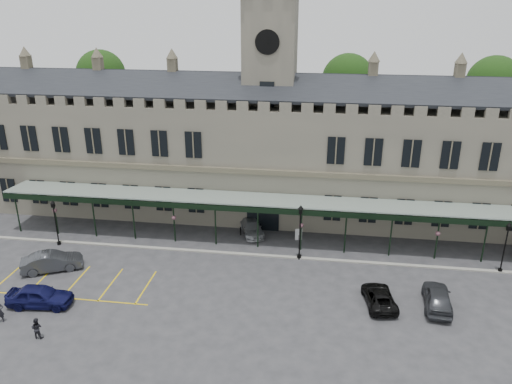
# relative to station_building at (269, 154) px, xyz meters

# --- Properties ---
(ground) EXTENTS (140.00, 140.00, 0.00)m
(ground) POSITION_rel_station_building_xyz_m (0.00, -15.91, -6.47)
(ground) COLOR #303033
(station_building) EXTENTS (60.00, 10.36, 17.30)m
(station_building) POSITION_rel_station_building_xyz_m (0.00, 0.00, 0.00)
(station_building) COLOR #605C50
(station_building) RESTS_ON ground
(clock_tower) EXTENTS (5.60, 5.60, 24.80)m
(clock_tower) POSITION_rel_station_building_xyz_m (0.00, 0.09, 6.64)
(clock_tower) COLOR #605C50
(clock_tower) RESTS_ON ground
(canopy) EXTENTS (50.00, 4.10, 4.30)m
(canopy) POSITION_rel_station_building_xyz_m (0.00, -8.45, -4.06)
(canopy) COLOR #8C9E93
(canopy) RESTS_ON ground
(kerb) EXTENTS (60.00, 0.40, 0.12)m
(kerb) POSITION_rel_station_building_xyz_m (0.00, -10.41, -6.41)
(kerb) COLOR gray
(kerb) RESTS_ON ground
(parking_markings) EXTENTS (16.00, 6.00, 0.01)m
(parking_markings) POSITION_rel_station_building_xyz_m (-14.00, -17.41, -6.47)
(parking_markings) COLOR gold
(parking_markings) RESTS_ON ground
(tree_behind_left) EXTENTS (6.00, 6.00, 16.00)m
(tree_behind_left) POSITION_rel_station_building_xyz_m (-22.00, 9.09, 6.35)
(tree_behind_left) COLOR #332314
(tree_behind_left) RESTS_ON ground
(tree_behind_mid) EXTENTS (6.00, 6.00, 16.00)m
(tree_behind_mid) POSITION_rel_station_building_xyz_m (8.00, 9.09, 6.35)
(tree_behind_mid) COLOR #332314
(tree_behind_mid) RESTS_ON ground
(tree_behind_right) EXTENTS (6.00, 6.00, 16.00)m
(tree_behind_right) POSITION_rel_station_building_xyz_m (24.00, 9.09, 6.35)
(tree_behind_right) COLOR #332314
(tree_behind_right) RESTS_ON ground
(lamp_post_left) EXTENTS (0.43, 0.43, 4.53)m
(lamp_post_left) POSITION_rel_station_building_xyz_m (-18.73, -10.88, -3.78)
(lamp_post_left) COLOR black
(lamp_post_left) RESTS_ON ground
(lamp_post_mid) EXTENTS (0.49, 0.49, 5.21)m
(lamp_post_mid) POSITION_rel_station_building_xyz_m (3.98, -10.42, -3.38)
(lamp_post_mid) COLOR black
(lamp_post_mid) RESTS_ON ground
(lamp_post_right) EXTENTS (0.44, 0.44, 4.67)m
(lamp_post_right) POSITION_rel_station_building_xyz_m (21.09, -10.38, -3.70)
(lamp_post_right) COLOR black
(lamp_post_right) RESTS_ON ground
(traffic_cone) EXTENTS (0.40, 0.40, 0.64)m
(traffic_cone) POSITION_rel_station_building_xyz_m (15.02, -15.66, -6.15)
(traffic_cone) COLOR #ED4507
(traffic_cone) RESTS_ON ground
(sign_board) EXTENTS (0.67, 0.23, 1.16)m
(sign_board) POSITION_rel_station_building_xyz_m (3.69, -6.69, -5.90)
(sign_board) COLOR black
(sign_board) RESTS_ON ground
(bollard_left) EXTENTS (0.15, 0.15, 0.84)m
(bollard_left) POSITION_rel_station_building_xyz_m (-2.02, -6.46, -6.05)
(bollard_left) COLOR black
(bollard_left) RESTS_ON ground
(bollard_right) EXTENTS (0.17, 0.17, 0.94)m
(bollard_right) POSITION_rel_station_building_xyz_m (3.81, -6.13, -6.00)
(bollard_right) COLOR black
(bollard_right) RESTS_ON ground
(car_left_a) EXTENTS (5.04, 2.39, 1.66)m
(car_left_a) POSITION_rel_station_building_xyz_m (-15.00, -20.50, -5.64)
(car_left_a) COLOR #0D0F3D
(car_left_a) RESTS_ON ground
(car_left_b) EXTENTS (5.24, 3.74, 1.64)m
(car_left_b) POSITION_rel_station_building_xyz_m (-16.84, -15.41, -5.65)
(car_left_b) COLOR #313438
(car_left_b) RESTS_ON ground
(car_taxi) EXTENTS (3.29, 4.89, 1.31)m
(car_taxi) POSITION_rel_station_building_xyz_m (-1.00, -5.91, -5.81)
(car_taxi) COLOR gray
(car_taxi) RESTS_ON ground
(car_van) EXTENTS (2.73, 4.77, 1.25)m
(car_van) POSITION_rel_station_building_xyz_m (10.43, -16.69, -5.84)
(car_van) COLOR black
(car_van) RESTS_ON ground
(car_right_a) EXTENTS (2.35, 4.98, 1.65)m
(car_right_a) POSITION_rel_station_building_xyz_m (14.72, -16.45, -5.64)
(car_right_a) COLOR #313438
(car_right_a) RESTS_ON ground
(person_b) EXTENTS (0.78, 0.62, 1.56)m
(person_b) POSITION_rel_station_building_xyz_m (-13.13, -24.12, -5.69)
(person_b) COLOR black
(person_b) RESTS_ON ground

